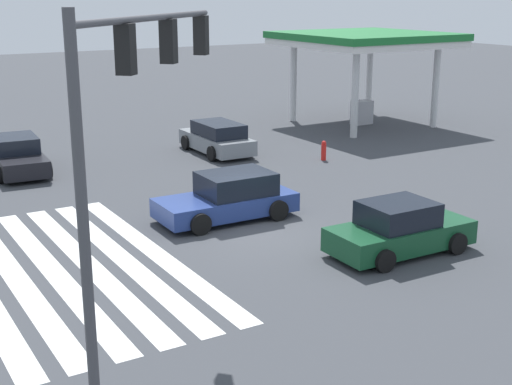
{
  "coord_description": "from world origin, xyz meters",
  "views": [
    {
      "loc": [
        17.76,
        -10.7,
        7.12
      ],
      "look_at": [
        0.0,
        0.0,
        1.24
      ],
      "focal_mm": 50.0,
      "sensor_mm": 36.0,
      "label": 1
    }
  ],
  "objects_px": {
    "car_1": "(18,156)",
    "fire_hydrant": "(324,150)",
    "car_0": "(400,230)",
    "car_2": "(217,138)",
    "car_4": "(229,198)",
    "traffic_signal_mast": "(134,112)"
  },
  "relations": [
    {
      "from": "car_1",
      "to": "fire_hydrant",
      "type": "xyz_separation_m",
      "value": [
        4.65,
        11.91,
        -0.25
      ]
    },
    {
      "from": "car_0",
      "to": "car_2",
      "type": "distance_m",
      "value": 14.01
    },
    {
      "from": "car_2",
      "to": "car_0",
      "type": "bearing_deg",
      "value": 174.1
    },
    {
      "from": "car_4",
      "to": "car_1",
      "type": "bearing_deg",
      "value": -65.08
    },
    {
      "from": "traffic_signal_mast",
      "to": "car_0",
      "type": "bearing_deg",
      "value": -28.71
    },
    {
      "from": "car_0",
      "to": "car_2",
      "type": "xyz_separation_m",
      "value": [
        -13.91,
        1.64,
        0.02
      ]
    },
    {
      "from": "car_0",
      "to": "car_1",
      "type": "relative_size",
      "value": 0.92
    },
    {
      "from": "traffic_signal_mast",
      "to": "car_0",
      "type": "xyz_separation_m",
      "value": [
        -2.54,
        8.69,
        -4.42
      ]
    },
    {
      "from": "car_2",
      "to": "car_4",
      "type": "xyz_separation_m",
      "value": [
        8.7,
        -4.2,
        0.0
      ]
    },
    {
      "from": "traffic_signal_mast",
      "to": "fire_hydrant",
      "type": "distance_m",
      "value": 19.34
    },
    {
      "from": "traffic_signal_mast",
      "to": "car_4",
      "type": "xyz_separation_m",
      "value": [
        -7.75,
        6.12,
        -4.39
      ]
    },
    {
      "from": "car_2",
      "to": "fire_hydrant",
      "type": "bearing_deg",
      "value": -136.2
    },
    {
      "from": "car_4",
      "to": "fire_hydrant",
      "type": "relative_size",
      "value": 5.22
    },
    {
      "from": "car_4",
      "to": "fire_hydrant",
      "type": "height_order",
      "value": "car_4"
    },
    {
      "from": "car_1",
      "to": "car_2",
      "type": "distance_m",
      "value": 8.64
    },
    {
      "from": "car_1",
      "to": "fire_hydrant",
      "type": "distance_m",
      "value": 12.79
    },
    {
      "from": "fire_hydrant",
      "to": "car_0",
      "type": "bearing_deg",
      "value": -25.7
    },
    {
      "from": "traffic_signal_mast",
      "to": "car_1",
      "type": "bearing_deg",
      "value": 39.3
    },
    {
      "from": "traffic_signal_mast",
      "to": "car_2",
      "type": "xyz_separation_m",
      "value": [
        -16.45,
        10.32,
        -4.4
      ]
    },
    {
      "from": "car_0",
      "to": "car_2",
      "type": "relative_size",
      "value": 0.97
    },
    {
      "from": "fire_hydrant",
      "to": "car_1",
      "type": "bearing_deg",
      "value": -111.34
    },
    {
      "from": "car_0",
      "to": "car_2",
      "type": "bearing_deg",
      "value": 84.18
    }
  ]
}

